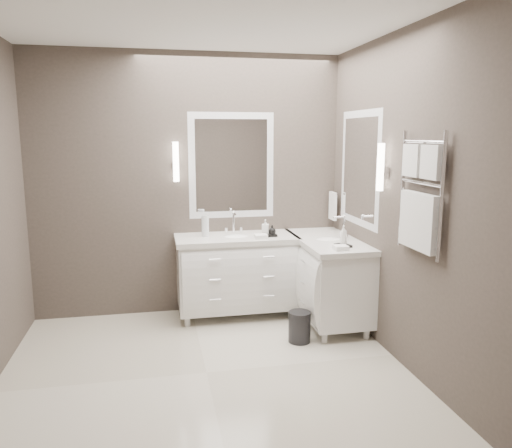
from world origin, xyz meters
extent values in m
cube|color=beige|center=(0.00, 0.00, -0.01)|extent=(3.20, 3.00, 0.01)
cube|color=white|center=(0.00, 0.00, 2.71)|extent=(3.20, 3.00, 0.01)
cube|color=#453C37|center=(0.00, 1.50, 1.35)|extent=(3.20, 0.01, 2.70)
cube|color=#453C37|center=(0.00, -1.50, 1.35)|extent=(3.20, 0.01, 2.70)
cube|color=#453C37|center=(1.60, 0.00, 1.35)|extent=(0.01, 3.00, 2.70)
cube|color=white|center=(0.45, 1.23, 0.45)|extent=(1.20, 0.55, 0.70)
cube|color=white|center=(0.45, 1.23, 0.82)|extent=(1.24, 0.59, 0.05)
ellipsoid|color=white|center=(0.45, 1.23, 0.81)|extent=(0.36, 0.28, 0.12)
cylinder|color=white|center=(0.45, 1.39, 0.96)|extent=(0.02, 0.02, 0.22)
cube|color=white|center=(1.33, 0.90, 0.45)|extent=(0.55, 1.20, 0.70)
cube|color=white|center=(1.33, 0.90, 0.82)|extent=(0.59, 1.24, 0.05)
ellipsoid|color=white|center=(1.33, 0.90, 0.81)|extent=(0.36, 0.28, 0.12)
cylinder|color=white|center=(1.49, 0.90, 0.96)|extent=(0.02, 0.02, 0.22)
cube|color=white|center=(0.45, 1.49, 1.55)|extent=(0.90, 0.02, 1.10)
cube|color=white|center=(0.45, 1.49, 1.55)|extent=(0.77, 0.02, 0.96)
cube|color=white|center=(1.59, 0.80, 1.55)|extent=(0.02, 0.90, 1.10)
cube|color=white|center=(1.59, 0.80, 1.55)|extent=(0.02, 0.90, 0.96)
cube|color=white|center=(-0.13, 1.43, 1.55)|extent=(0.05, 0.05, 0.10)
cylinder|color=white|center=(-0.13, 1.43, 1.60)|extent=(0.06, 0.06, 0.40)
cube|color=white|center=(1.53, 0.22, 1.55)|extent=(0.05, 0.05, 0.10)
cylinder|color=white|center=(1.53, 0.22, 1.60)|extent=(0.06, 0.06, 0.40)
cylinder|color=white|center=(1.55, 1.36, 1.25)|extent=(0.02, 0.22, 0.02)
cube|color=white|center=(1.54, 1.36, 1.11)|extent=(0.03, 0.17, 0.30)
cylinder|color=white|center=(1.56, -0.68, 1.45)|extent=(0.03, 0.03, 0.90)
cylinder|color=white|center=(1.56, -0.12, 1.45)|extent=(0.03, 0.03, 0.90)
cube|color=white|center=(1.55, -0.53, 1.68)|extent=(0.06, 0.22, 0.24)
cube|color=white|center=(1.55, -0.27, 1.68)|extent=(0.06, 0.22, 0.24)
cube|color=white|center=(1.55, -0.40, 1.24)|extent=(0.06, 0.46, 0.42)
cylinder|color=black|center=(0.90, 0.43, 0.14)|extent=(0.26, 0.26, 0.28)
cube|color=black|center=(0.77, 1.14, 0.86)|extent=(0.16, 0.12, 0.02)
cube|color=black|center=(1.34, 0.54, 0.86)|extent=(0.14, 0.17, 0.02)
cylinder|color=silver|center=(0.14, 1.27, 0.96)|extent=(0.10, 0.10, 0.21)
imported|color=white|center=(0.74, 1.16, 0.95)|extent=(0.08, 0.08, 0.15)
imported|color=black|center=(0.80, 1.11, 0.92)|extent=(0.10, 0.10, 0.10)
imported|color=white|center=(1.34, 0.54, 0.96)|extent=(0.09, 0.09, 0.18)
camera|label=1|loc=(-0.36, -3.71, 1.87)|focal=35.00mm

